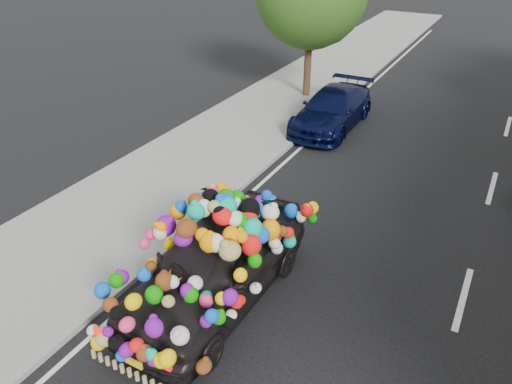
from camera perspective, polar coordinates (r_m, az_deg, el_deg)
ground at (r=11.21m, az=4.31°, el=-6.20°), size 100.00×100.00×0.00m
sidewalk at (r=13.20m, az=-12.90°, el=-0.67°), size 4.00×60.00×0.12m
kerb at (r=12.13m, az=-5.83°, el=-2.86°), size 0.15×60.00×0.13m
lane_markings at (r=10.63m, az=22.60°, el=-11.11°), size 6.00×50.00×0.01m
plush_art_car at (r=9.19m, az=-4.62°, el=-6.43°), size 2.31×4.88×2.23m
navy_sedan at (r=17.36m, az=8.70°, el=9.34°), size 1.80×4.42×1.28m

